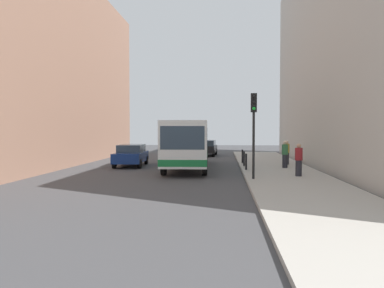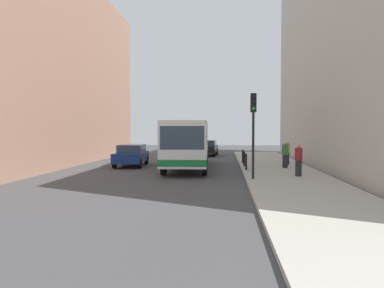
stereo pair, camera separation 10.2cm
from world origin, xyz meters
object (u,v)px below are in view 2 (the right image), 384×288
(bollard_far, at_px, (243,156))
(pedestrian_far_sidewalk, at_px, (287,153))
(traffic_light, at_px, (253,119))
(bollard_near, at_px, (246,162))
(car_behind_bus, at_px, (207,147))
(bollard_mid, at_px, (244,159))
(pedestrian_mid_sidewalk, at_px, (285,154))
(car_beside_bus, at_px, (131,155))
(bus, at_px, (188,142))
(pedestrian_near_signal, at_px, (299,160))

(bollard_far, xyz_separation_m, pedestrian_far_sidewalk, (2.94, -0.78, 0.33))
(traffic_light, relative_size, bollard_near, 4.32)
(car_behind_bus, height_order, traffic_light, traffic_light)
(traffic_light, bearing_deg, bollard_mid, 90.90)
(traffic_light, height_order, pedestrian_mid_sidewalk, traffic_light)
(traffic_light, xyz_separation_m, bollard_far, (-0.10, 8.63, -2.38))
(traffic_light, xyz_separation_m, pedestrian_far_sidewalk, (2.84, 7.85, -2.05))
(traffic_light, height_order, bollard_mid, traffic_light)
(bollard_far, bearing_deg, car_beside_bus, -170.38)
(car_beside_bus, relative_size, bollard_near, 4.73)
(car_beside_bus, height_order, bollard_near, car_beside_bus)
(bus, bearing_deg, bollard_far, -150.74)
(bollard_near, xyz_separation_m, pedestrian_near_signal, (2.48, -2.90, 0.35))
(bollard_far, height_order, pedestrian_far_sidewalk, pedestrian_far_sidewalk)
(traffic_light, xyz_separation_m, bollard_mid, (-0.10, 6.40, -2.38))
(car_beside_bus, distance_m, pedestrian_mid_sidewalk, 10.27)
(car_beside_bus, distance_m, traffic_light, 10.90)
(bollard_mid, xyz_separation_m, pedestrian_far_sidewalk, (2.94, 1.45, 0.33))
(pedestrian_far_sidewalk, bearing_deg, traffic_light, 14.48)
(bus, distance_m, car_beside_bus, 4.22)
(car_behind_bus, height_order, bollard_far, car_behind_bus)
(traffic_light, distance_m, bollard_near, 4.80)
(car_behind_bus, bearing_deg, pedestrian_near_signal, 110.76)
(bollard_far, bearing_deg, pedestrian_mid_sidewalk, -51.88)
(traffic_light, bearing_deg, car_beside_bus, 136.55)
(bollard_mid, distance_m, pedestrian_far_sidewalk, 3.29)
(car_beside_bus, relative_size, traffic_light, 1.10)
(bollard_far, distance_m, pedestrian_far_sidewalk, 3.06)
(bollard_far, bearing_deg, pedestrian_near_signal, -71.40)
(car_behind_bus, relative_size, traffic_light, 1.09)
(pedestrian_near_signal, distance_m, pedestrian_mid_sidewalk, 4.23)
(bollard_mid, bearing_deg, traffic_light, -89.10)
(bollard_far, xyz_separation_m, pedestrian_mid_sidewalk, (2.45, -3.13, 0.36))
(bus, height_order, pedestrian_mid_sidewalk, bus)
(bollard_mid, bearing_deg, car_beside_bus, 173.02)
(bus, height_order, bollard_mid, bus)
(bollard_mid, distance_m, bollard_far, 2.23)
(car_behind_bus, height_order, pedestrian_near_signal, pedestrian_near_signal)
(bus, height_order, bollard_far, bus)
(bollard_near, relative_size, bollard_mid, 1.00)
(bus, bearing_deg, traffic_light, 118.06)
(car_beside_bus, distance_m, car_behind_bus, 11.87)
(traffic_light, bearing_deg, pedestrian_mid_sidewalk, 66.84)
(bus, bearing_deg, bollard_near, 146.30)
(car_behind_bus, bearing_deg, pedestrian_far_sidewalk, 122.58)
(bollard_mid, xyz_separation_m, bollard_far, (0.00, 2.23, 0.00))
(bollard_near, relative_size, pedestrian_near_signal, 0.57)
(bus, distance_m, bollard_mid, 3.81)
(bollard_mid, xyz_separation_m, pedestrian_mid_sidewalk, (2.45, -0.90, 0.36))
(pedestrian_mid_sidewalk, bearing_deg, pedestrian_far_sidewalk, 39.44)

